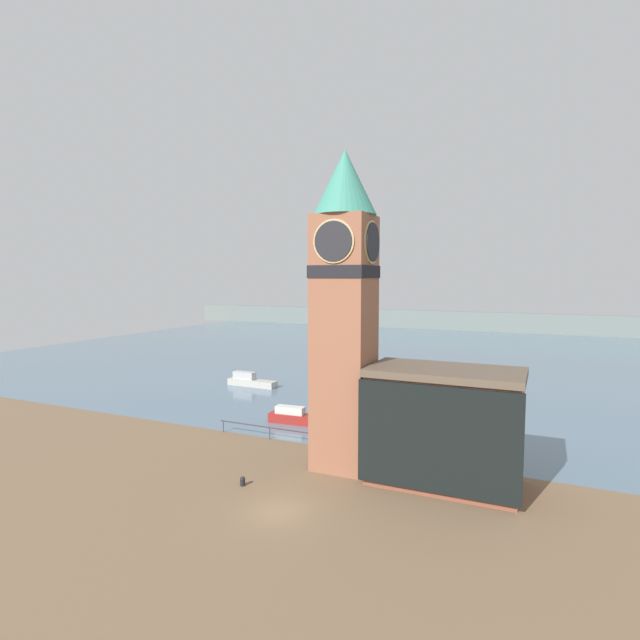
# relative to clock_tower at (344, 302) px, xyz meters

# --- Properties ---
(ground_plane) EXTENTS (160.00, 160.00, 0.00)m
(ground_plane) POSITION_rel_clock_tower_xyz_m (-0.89, -8.53, -12.38)
(ground_plane) COLOR brown
(water) EXTENTS (160.00, 120.00, 0.00)m
(water) POSITION_rel_clock_tower_xyz_m (-0.89, 63.34, -12.38)
(water) COLOR slate
(water) RESTS_ON ground_plane
(far_shoreline) EXTENTS (180.00, 3.00, 5.00)m
(far_shoreline) POSITION_rel_clock_tower_xyz_m (-0.89, 103.34, -9.88)
(far_shoreline) COLOR slate
(far_shoreline) RESTS_ON water
(pier_railing) EXTENTS (10.43, 0.08, 1.09)m
(pier_railing) POSITION_rel_clock_tower_xyz_m (-8.24, 3.09, -11.43)
(pier_railing) COLOR #333338
(pier_railing) RESTS_ON ground_plane
(clock_tower) EXTENTS (4.62, 4.62, 23.37)m
(clock_tower) POSITION_rel_clock_tower_xyz_m (0.00, 0.00, 0.00)
(clock_tower) COLOR #935B42
(clock_tower) RESTS_ON ground_plane
(pier_building) EXTENTS (10.41, 5.89, 8.04)m
(pier_building) POSITION_rel_clock_tower_xyz_m (7.41, -0.11, -8.34)
(pier_building) COLOR brown
(pier_building) RESTS_ON ground_plane
(boat_near) EXTENTS (6.60, 1.86, 1.63)m
(boat_near) POSITION_rel_clock_tower_xyz_m (-8.01, 8.33, -11.77)
(boat_near) COLOR maroon
(boat_near) RESTS_ON water
(boat_far) EXTENTS (6.86, 1.71, 1.79)m
(boat_far) POSITION_rel_clock_tower_xyz_m (-21.51, 20.83, -11.73)
(boat_far) COLOR #B7B2A8
(boat_far) RESTS_ON water
(mooring_bollard_near) EXTENTS (0.37, 0.37, 0.65)m
(mooring_bollard_near) POSITION_rel_clock_tower_xyz_m (-4.99, -6.18, -12.04)
(mooring_bollard_near) COLOR black
(mooring_bollard_near) RESTS_ON ground_plane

